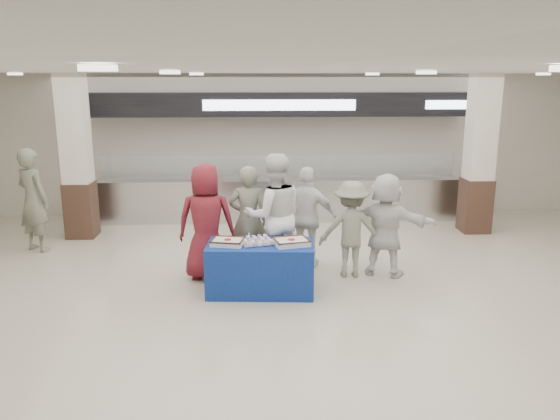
{
  "coord_description": "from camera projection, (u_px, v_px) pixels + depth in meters",
  "views": [
    {
      "loc": [
        -0.54,
        -6.54,
        3.11
      ],
      "look_at": [
        -0.15,
        1.6,
        1.13
      ],
      "focal_mm": 35.0,
      "sensor_mm": 36.0,
      "label": 1
    }
  ],
  "objects": [
    {
      "name": "ground",
      "position": [
        297.0,
        323.0,
        7.1
      ],
      "size": [
        14.0,
        14.0,
        0.0
      ],
      "primitive_type": "plane",
      "color": "beige",
      "rests_on": "ground"
    },
    {
      "name": "serving_line",
      "position": [
        279.0,
        168.0,
        12.07
      ],
      "size": [
        8.7,
        0.85,
        2.8
      ],
      "color": "silver",
      "rests_on": "ground"
    },
    {
      "name": "column_left",
      "position": [
        77.0,
        161.0,
        10.64
      ],
      "size": [
        0.55,
        0.55,
        3.2
      ],
      "color": "#372219",
      "rests_on": "ground"
    },
    {
      "name": "column_right",
      "position": [
        479.0,
        158.0,
        11.0
      ],
      "size": [
        0.55,
        0.55,
        3.2
      ],
      "color": "#372219",
      "rests_on": "ground"
    },
    {
      "name": "display_table",
      "position": [
        260.0,
        268.0,
        8.05
      ],
      "size": [
        1.6,
        0.88,
        0.75
      ],
      "primitive_type": "cube",
      "rotation": [
        0.0,
        0.0,
        -0.07
      ],
      "color": "navy",
      "rests_on": "ground"
    },
    {
      "name": "sheet_cake_left",
      "position": [
        228.0,
        241.0,
        7.91
      ],
      "size": [
        0.51,
        0.43,
        0.1
      ],
      "color": "white",
      "rests_on": "display_table"
    },
    {
      "name": "sheet_cake_right",
      "position": [
        291.0,
        241.0,
        7.9
      ],
      "size": [
        0.55,
        0.47,
        0.1
      ],
      "color": "white",
      "rests_on": "display_table"
    },
    {
      "name": "cupcake_tray",
      "position": [
        257.0,
        241.0,
        7.97
      ],
      "size": [
        0.51,
        0.43,
        0.07
      ],
      "color": "silver",
      "rests_on": "display_table"
    },
    {
      "name": "civilian_maroon",
      "position": [
        206.0,
        222.0,
        8.5
      ],
      "size": [
        0.92,
        0.62,
        1.84
      ],
      "primitive_type": "imported",
      "rotation": [
        0.0,
        0.0,
        3.11
      ],
      "color": "maroon",
      "rests_on": "ground"
    },
    {
      "name": "soldier_a",
      "position": [
        248.0,
        219.0,
        8.81
      ],
      "size": [
        0.66,
        0.44,
        1.76
      ],
      "primitive_type": "imported",
      "rotation": [
        0.0,
        0.0,
        3.1
      ],
      "color": "slate",
      "rests_on": "ground"
    },
    {
      "name": "chef_tall",
      "position": [
        274.0,
        216.0,
        8.59
      ],
      "size": [
        1.08,
        0.91,
        1.98
      ],
      "primitive_type": "imported",
      "rotation": [
        0.0,
        0.0,
        3.32
      ],
      "color": "white",
      "rests_on": "ground"
    },
    {
      "name": "chef_short",
      "position": [
        307.0,
        218.0,
        9.05
      ],
      "size": [
        1.08,
        0.73,
        1.7
      ],
      "primitive_type": "imported",
      "rotation": [
        0.0,
        0.0,
        2.79
      ],
      "color": "white",
      "rests_on": "ground"
    },
    {
      "name": "soldier_b",
      "position": [
        351.0,
        229.0,
        8.64
      ],
      "size": [
        1.05,
        0.66,
        1.55
      ],
      "primitive_type": "imported",
      "rotation": [
        0.0,
        0.0,
        3.05
      ],
      "color": "slate",
      "rests_on": "ground"
    },
    {
      "name": "civilian_white",
      "position": [
        385.0,
        225.0,
        8.65
      ],
      "size": [
        1.63,
        1.05,
        1.68
      ],
      "primitive_type": "imported",
      "rotation": [
        0.0,
        0.0,
        2.75
      ],
      "color": "white",
      "rests_on": "ground"
    },
    {
      "name": "soldier_bg",
      "position": [
        33.0,
        200.0,
        9.89
      ],
      "size": [
        0.83,
        0.75,
        1.9
      ],
      "primitive_type": "imported",
      "rotation": [
        0.0,
        0.0,
        2.59
      ],
      "color": "slate",
      "rests_on": "ground"
    }
  ]
}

